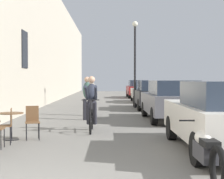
% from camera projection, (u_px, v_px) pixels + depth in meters
% --- Properties ---
extents(building_facade_left, '(0.54, 68.00, 8.20)m').
position_uv_depth(building_facade_left, '(30.00, 32.00, 18.57)').
color(building_facade_left, '#B7AD99').
rests_on(building_facade_left, ground_plane).
extents(cafe_table_mid, '(0.64, 0.64, 0.72)m').
position_uv_depth(cafe_table_mid, '(11.00, 120.00, 9.38)').
color(cafe_table_mid, black).
rests_on(cafe_table_mid, ground_plane).
extents(cafe_chair_mid_toward_street, '(0.46, 0.46, 0.89)m').
position_uv_depth(cafe_chair_mid_toward_street, '(32.00, 120.00, 9.46)').
color(cafe_chair_mid_toward_street, black).
rests_on(cafe_chair_mid_toward_street, ground_plane).
extents(cafe_chair_mid_toward_wall, '(0.45, 0.45, 0.89)m').
position_uv_depth(cafe_chair_mid_toward_wall, '(7.00, 123.00, 8.72)').
color(cafe_chair_mid_toward_wall, black).
rests_on(cafe_chair_mid_toward_wall, ground_plane).
extents(cyclist_on_bicycle, '(0.52, 1.76, 1.74)m').
position_uv_depth(cyclist_on_bicycle, '(91.00, 105.00, 11.01)').
color(cyclist_on_bicycle, black).
rests_on(cyclist_on_bicycle, ground_plane).
extents(pedestrian_near, '(0.38, 0.29, 1.72)m').
position_uv_depth(pedestrian_near, '(87.00, 96.00, 13.94)').
color(pedestrian_near, '#26262D').
rests_on(pedestrian_near, ground_plane).
extents(pedestrian_mid, '(0.36, 0.27, 1.72)m').
position_uv_depth(pedestrian_mid, '(92.00, 94.00, 15.62)').
color(pedestrian_mid, '#26262D').
rests_on(pedestrian_mid, ground_plane).
extents(street_lamp, '(0.32, 0.32, 4.90)m').
position_uv_depth(street_lamp, '(135.00, 53.00, 19.99)').
color(street_lamp, black).
rests_on(street_lamp, ground_plane).
extents(parked_car_nearest, '(1.89, 4.41, 1.56)m').
position_uv_depth(parked_car_nearest, '(221.00, 115.00, 7.82)').
color(parked_car_nearest, beige).
rests_on(parked_car_nearest, ground_plane).
extents(parked_car_second, '(1.90, 4.42, 1.57)m').
position_uv_depth(parked_car_second, '(171.00, 100.00, 13.70)').
color(parked_car_second, '#595960').
rests_on(parked_car_second, ground_plane).
extents(parked_car_third, '(1.86, 4.37, 1.55)m').
position_uv_depth(parked_car_third, '(153.00, 94.00, 19.18)').
color(parked_car_third, black).
rests_on(parked_car_third, ground_plane).
extents(parked_car_fourth, '(1.72, 4.05, 1.44)m').
position_uv_depth(parked_car_fourth, '(144.00, 92.00, 25.01)').
color(parked_car_fourth, beige).
rests_on(parked_car_fourth, ground_plane).
extents(parked_car_fifth, '(1.85, 4.37, 1.55)m').
position_uv_depth(parked_car_fifth, '(138.00, 89.00, 31.08)').
color(parked_car_fifth, maroon).
rests_on(parked_car_fifth, ground_plane).
extents(parked_motorcycle, '(0.62, 2.15, 0.92)m').
position_uv_depth(parked_motorcycle, '(205.00, 152.00, 5.84)').
color(parked_motorcycle, black).
rests_on(parked_motorcycle, ground_plane).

